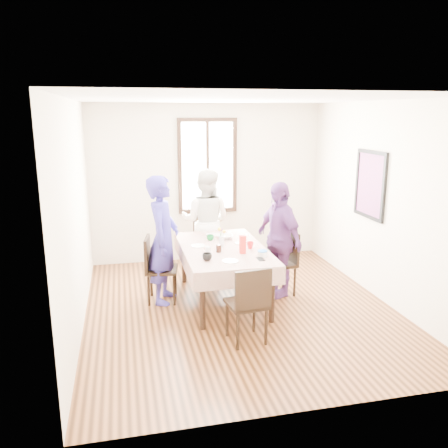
{
  "coord_description": "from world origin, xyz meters",
  "views": [
    {
      "loc": [
        -1.45,
        -5.52,
        2.54
      ],
      "look_at": [
        -0.15,
        0.26,
        1.1
      ],
      "focal_mm": 36.81,
      "sensor_mm": 36.0,
      "label": 1
    }
  ],
  "objects_px": {
    "person_left": "(163,240)",
    "chair_near": "(246,303)",
    "chair_left": "(162,269)",
    "chair_far": "(207,245)",
    "dining_table": "(223,274)",
    "chair_right": "(279,263)",
    "person_far": "(207,222)",
    "person_right": "(278,239)"
  },
  "relations": [
    {
      "from": "chair_near",
      "to": "person_right",
      "type": "bearing_deg",
      "value": 50.57
    },
    {
      "from": "chair_right",
      "to": "person_far",
      "type": "xyz_separation_m",
      "value": [
        -0.82,
        1.12,
        0.39
      ]
    },
    {
      "from": "chair_left",
      "to": "chair_near",
      "type": "relative_size",
      "value": 1.0
    },
    {
      "from": "chair_right",
      "to": "person_far",
      "type": "bearing_deg",
      "value": 28.1
    },
    {
      "from": "chair_right",
      "to": "person_left",
      "type": "bearing_deg",
      "value": 78.05
    },
    {
      "from": "person_far",
      "to": "chair_far",
      "type": "bearing_deg",
      "value": -65.47
    },
    {
      "from": "chair_far",
      "to": "person_far",
      "type": "xyz_separation_m",
      "value": [
        0.0,
        -0.02,
        0.39
      ]
    },
    {
      "from": "chair_right",
      "to": "person_right",
      "type": "relative_size",
      "value": 0.56
    },
    {
      "from": "chair_far",
      "to": "person_far",
      "type": "distance_m",
      "value": 0.39
    },
    {
      "from": "person_right",
      "to": "chair_left",
      "type": "bearing_deg",
      "value": -109.68
    },
    {
      "from": "chair_left",
      "to": "chair_right",
      "type": "distance_m",
      "value": 1.65
    },
    {
      "from": "chair_left",
      "to": "chair_near",
      "type": "xyz_separation_m",
      "value": [
        0.82,
        -1.37,
        0.0
      ]
    },
    {
      "from": "dining_table",
      "to": "chair_far",
      "type": "distance_m",
      "value": 1.2
    },
    {
      "from": "person_left",
      "to": "person_right",
      "type": "height_order",
      "value": "person_left"
    },
    {
      "from": "chair_right",
      "to": "person_right",
      "type": "distance_m",
      "value": 0.36
    },
    {
      "from": "chair_right",
      "to": "person_right",
      "type": "bearing_deg",
      "value": 81.89
    },
    {
      "from": "person_left",
      "to": "person_right",
      "type": "relative_size",
      "value": 1.07
    },
    {
      "from": "person_left",
      "to": "chair_left",
      "type": "bearing_deg",
      "value": 108.49
    },
    {
      "from": "dining_table",
      "to": "person_left",
      "type": "xyz_separation_m",
      "value": [
        -0.8,
        0.16,
        0.5
      ]
    },
    {
      "from": "chair_left",
      "to": "chair_far",
      "type": "height_order",
      "value": "same"
    },
    {
      "from": "dining_table",
      "to": "chair_near",
      "type": "bearing_deg",
      "value": -90.0
    },
    {
      "from": "person_left",
      "to": "chair_near",
      "type": "bearing_deg",
      "value": -131.09
    },
    {
      "from": "chair_left",
      "to": "chair_near",
      "type": "bearing_deg",
      "value": 40.9
    },
    {
      "from": "chair_right",
      "to": "chair_near",
      "type": "relative_size",
      "value": 1.0
    },
    {
      "from": "chair_right",
      "to": "person_left",
      "type": "relative_size",
      "value": 0.52
    },
    {
      "from": "person_far",
      "to": "person_right",
      "type": "distance_m",
      "value": 1.38
    },
    {
      "from": "dining_table",
      "to": "chair_left",
      "type": "distance_m",
      "value": 0.84
    },
    {
      "from": "dining_table",
      "to": "chair_right",
      "type": "height_order",
      "value": "chair_right"
    },
    {
      "from": "chair_left",
      "to": "chair_far",
      "type": "relative_size",
      "value": 1.0
    },
    {
      "from": "chair_left",
      "to": "chair_far",
      "type": "bearing_deg",
      "value": 151.36
    },
    {
      "from": "person_right",
      "to": "person_far",
      "type": "bearing_deg",
      "value": -160.36
    },
    {
      "from": "chair_right",
      "to": "person_far",
      "type": "height_order",
      "value": "person_far"
    },
    {
      "from": "chair_right",
      "to": "chair_far",
      "type": "bearing_deg",
      "value": 27.58
    },
    {
      "from": "person_far",
      "to": "person_right",
      "type": "xyz_separation_m",
      "value": [
        0.8,
        -1.12,
        -0.03
      ]
    },
    {
      "from": "person_left",
      "to": "person_right",
      "type": "distance_m",
      "value": 1.61
    },
    {
      "from": "dining_table",
      "to": "chair_left",
      "type": "relative_size",
      "value": 1.92
    },
    {
      "from": "chair_left",
      "to": "chair_near",
      "type": "distance_m",
      "value": 1.59
    },
    {
      "from": "chair_right",
      "to": "person_far",
      "type": "distance_m",
      "value": 1.45
    },
    {
      "from": "dining_table",
      "to": "chair_far",
      "type": "xyz_separation_m",
      "value": [
        0.0,
        1.2,
        0.08
      ]
    },
    {
      "from": "dining_table",
      "to": "person_left",
      "type": "distance_m",
      "value": 0.96
    },
    {
      "from": "chair_right",
      "to": "chair_far",
      "type": "distance_m",
      "value": 1.41
    },
    {
      "from": "chair_left",
      "to": "person_far",
      "type": "height_order",
      "value": "person_far"
    }
  ]
}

